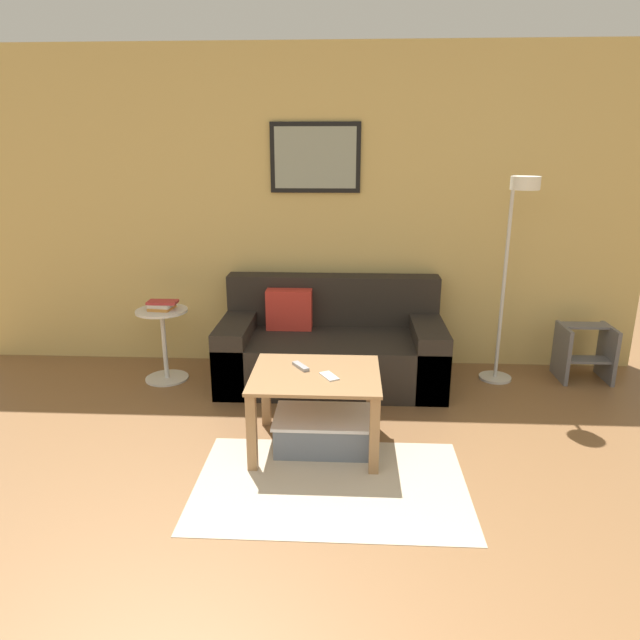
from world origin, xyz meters
name	(u,v)px	position (x,y,z in m)	size (l,w,h in m)	color
wall_back	(298,212)	(0.00, 3.81, 1.28)	(5.60, 0.09, 2.55)	#D6B76B
area_rug	(331,484)	(0.34, 1.87, 0.00)	(1.49, 0.97, 0.01)	#C1B299
couch	(331,347)	(0.29, 3.36, 0.27)	(1.71, 0.85, 0.79)	#28231E
coffee_table	(316,389)	(0.23, 2.29, 0.39)	(0.77, 0.64, 0.49)	#997047
storage_bin	(323,431)	(0.27, 2.29, 0.11)	(0.59, 0.40, 0.21)	slate
floor_lamp	(514,248)	(1.61, 3.28, 1.08)	(0.25, 0.51, 1.59)	silver
side_table	(164,338)	(-1.03, 3.30, 0.35)	(0.40, 0.40, 0.58)	silver
book_stack	(162,305)	(-1.02, 3.32, 0.61)	(0.23, 0.20, 0.07)	#D18438
remote_control	(301,366)	(0.13, 2.37, 0.50)	(0.04, 0.15, 0.02)	#99999E
cell_phone	(329,376)	(0.31, 2.24, 0.49)	(0.07, 0.14, 0.01)	silver
step_stool	(585,351)	(2.30, 3.48, 0.24)	(0.39, 0.33, 0.44)	slate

